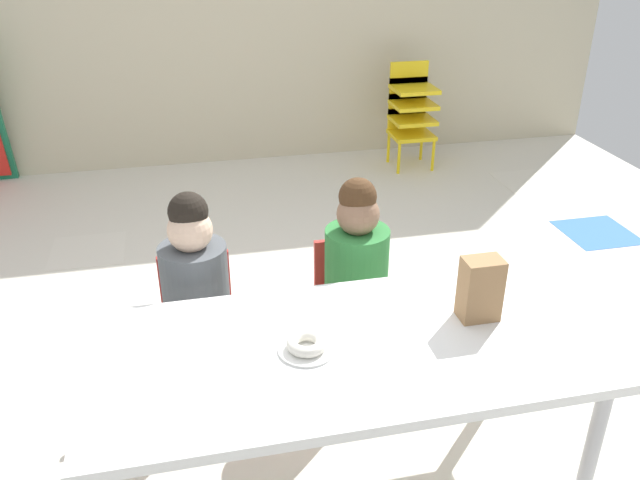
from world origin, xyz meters
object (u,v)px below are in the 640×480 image
at_px(paper_bag_brown, 480,289).
at_px(seated_child_middle_seat, 356,264).
at_px(kid_chair_yellow_stack, 411,109).
at_px(donut_powdered_on_plate, 307,344).
at_px(seated_child_near_camera, 195,281).
at_px(craft_table, 345,358).
at_px(paper_plate_near_edge, 307,349).

bearing_deg(paper_bag_brown, seated_child_middle_seat, 116.16).
xyz_separation_m(seated_child_middle_seat, kid_chair_yellow_stack, (1.12, 2.46, -0.10)).
distance_m(kid_chair_yellow_stack, donut_powdered_on_plate, 3.40).
bearing_deg(seated_child_near_camera, kid_chair_yellow_stack, 54.27).
distance_m(craft_table, paper_plate_near_edge, 0.14).
bearing_deg(paper_plate_near_edge, kid_chair_yellow_stack, 64.69).
height_order(seated_child_near_camera, donut_powdered_on_plate, seated_child_near_camera).
bearing_deg(seated_child_near_camera, seated_child_middle_seat, -0.00).
bearing_deg(seated_child_near_camera, paper_bag_brown, -30.94).
distance_m(paper_bag_brown, donut_powdered_on_plate, 0.61).
distance_m(craft_table, seated_child_near_camera, 0.75).
distance_m(seated_child_near_camera, paper_bag_brown, 1.08).
xyz_separation_m(seated_child_near_camera, kid_chair_yellow_stack, (1.77, 2.46, -0.10)).
bearing_deg(seated_child_near_camera, craft_table, -53.69).
xyz_separation_m(seated_child_middle_seat, paper_plate_near_edge, (-0.33, -0.61, 0.06)).
bearing_deg(seated_child_middle_seat, paper_bag_brown, -63.84).
bearing_deg(paper_bag_brown, craft_table, -173.26).
height_order(seated_child_middle_seat, paper_bag_brown, seated_child_middle_seat).
height_order(seated_child_middle_seat, paper_plate_near_edge, seated_child_middle_seat).
height_order(craft_table, kid_chair_yellow_stack, kid_chair_yellow_stack).
xyz_separation_m(kid_chair_yellow_stack, paper_plate_near_edge, (-1.45, -3.07, 0.16)).
bearing_deg(kid_chair_yellow_stack, seated_child_near_camera, -125.73).
distance_m(craft_table, paper_bag_brown, 0.50).
distance_m(craft_table, seated_child_middle_seat, 0.64).
relative_size(paper_bag_brown, donut_powdered_on_plate, 1.76).
bearing_deg(paper_bag_brown, kid_chair_yellow_stack, 74.19).
relative_size(kid_chair_yellow_stack, donut_powdered_on_plate, 6.39).
height_order(craft_table, paper_bag_brown, paper_bag_brown).
height_order(craft_table, donut_powdered_on_plate, donut_powdered_on_plate).
bearing_deg(kid_chair_yellow_stack, paper_plate_near_edge, -115.31).
height_order(kid_chair_yellow_stack, paper_bag_brown, paper_bag_brown).
bearing_deg(paper_bag_brown, seated_child_near_camera, 149.06).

